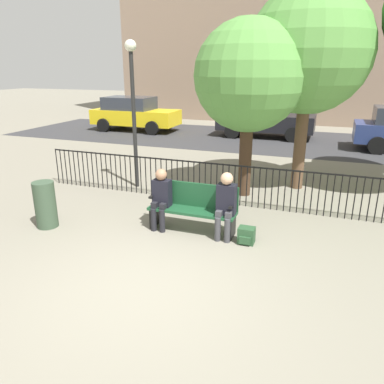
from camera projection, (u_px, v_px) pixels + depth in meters
The scene contains 13 objects.
ground_plane at pixel (143, 287), 5.41m from camera, with size 80.00×80.00×0.00m, color gray.
park_bench at pixel (193, 206), 7.15m from camera, with size 1.69×0.45×0.92m.
seated_person_0 at pixel (161, 195), 7.18m from camera, with size 0.34×0.39×1.19m.
seated_person_1 at pixel (226, 202), 6.75m from camera, with size 0.34×0.39×1.25m.
backpack at pixel (246, 236), 6.70m from camera, with size 0.29×0.26×0.30m.
fence_railing at pixel (217, 180), 8.57m from camera, with size 9.01×0.03×0.95m.
tree_0 at pixel (309, 51), 8.78m from camera, with size 2.95×2.95×4.85m.
tree_3 at pixel (249, 77), 8.43m from camera, with size 2.52×2.52×4.08m.
lamp_post at pixel (133, 93), 9.18m from camera, with size 0.28×0.28×3.63m.
street_surface at pixel (272, 140), 16.08m from camera, with size 24.00×6.00×0.01m.
parked_car_1 at pixel (134, 113), 18.30m from camera, with size 4.20×1.94×1.62m.
parked_car_2 at pixel (264, 118), 16.62m from camera, with size 4.20×1.94×1.62m.
trash_bin at pixel (45, 205), 7.31m from camera, with size 0.41×0.41×0.92m.
Camera 1 is at (2.29, -4.15, 3.03)m, focal length 35.00 mm.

